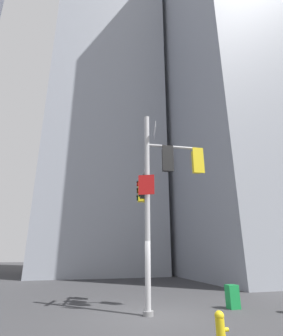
{
  "coord_description": "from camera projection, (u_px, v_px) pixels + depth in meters",
  "views": [
    {
      "loc": [
        -2.86,
        -9.61,
        2.08
      ],
      "look_at": [
        -0.11,
        0.46,
        5.56
      ],
      "focal_mm": 27.31,
      "sensor_mm": 36.0,
      "label": 1
    }
  ],
  "objects": [
    {
      "name": "ground",
      "position": [
        148.0,
        316.0,
        8.85
      ],
      "size": [
        120.0,
        120.0,
        0.0
      ],
      "primitive_type": "plane",
      "color": "#38383A"
    },
    {
      "name": "building_tower_right",
      "position": [
        238.0,
        80.0,
        29.38
      ],
      "size": [
        14.95,
        14.95,
        41.96
      ],
      "primitive_type": "cube",
      "color": "#9399A3",
      "rests_on": "ground"
    },
    {
      "name": "building_mid_block",
      "position": [
        103.0,
        114.0,
        33.34
      ],
      "size": [
        12.59,
        12.59,
        38.61
      ],
      "primitive_type": "cube",
      "color": "#9399A3",
      "rests_on": "ground"
    },
    {
      "name": "signal_pole_assembly",
      "position": [
        157.0,
        186.0,
        10.88
      ],
      "size": [
        2.85,
        2.86,
        7.79
      ],
      "color": "#B2B2B5",
      "rests_on": "ground"
    },
    {
      "name": "fire_hydrant",
      "position": [
        220.0,
        326.0,
        6.22
      ],
      "size": [
        0.33,
        0.23,
        0.73
      ],
      "color": "yellow",
      "rests_on": "ground"
    },
    {
      "name": "newspaper_box",
      "position": [
        233.0,
        297.0,
        10.13
      ],
      "size": [
        0.45,
        0.36,
        0.86
      ],
      "color": "#198C3F",
      "rests_on": "ground"
    }
  ]
}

